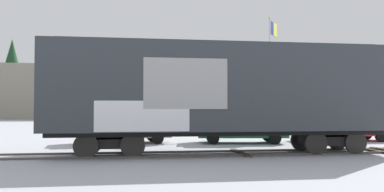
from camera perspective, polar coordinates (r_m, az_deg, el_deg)
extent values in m
plane|color=#B2B5BC|center=(15.49, 1.23, -8.70)|extent=(260.00, 260.00, 0.00)
cube|color=#4C4742|center=(14.97, 5.31, -8.78)|extent=(60.00, 0.31, 0.08)
cube|color=#4C4742|center=(16.36, 4.15, -8.19)|extent=(60.00, 0.31, 0.08)
cube|color=#423323|center=(15.83, 7.25, -8.41)|extent=(0.25, 2.50, 0.07)
cube|color=#423323|center=(18.25, 25.45, -7.37)|extent=(0.25, 2.50, 0.07)
cube|color=#33383D|center=(15.58, 4.68, 1.15)|extent=(13.93, 3.00, 3.37)
cube|color=#2D2823|center=(15.78, 4.66, 7.71)|extent=(13.22, 0.45, 0.24)
cube|color=#999999|center=(13.82, -0.91, 1.88)|extent=(3.06, 0.04, 1.85)
cube|color=silver|center=(13.69, -7.40, -3.00)|extent=(3.36, 0.04, 1.10)
cube|color=black|center=(15.59, 4.70, -5.40)|extent=(13.64, 1.67, 0.20)
cube|color=black|center=(15.28, -11.99, -6.83)|extent=(2.10, 1.34, 0.36)
cylinder|color=black|center=(14.66, -15.54, -7.21)|extent=(0.92, 0.12, 0.92)
cylinder|color=black|center=(16.08, -14.85, -6.74)|extent=(0.92, 0.12, 0.92)
cylinder|color=black|center=(14.53, -8.82, -7.31)|extent=(0.92, 0.12, 0.92)
cylinder|color=black|center=(15.96, -8.74, -6.81)|extent=(0.92, 0.12, 0.92)
cube|color=black|center=(17.15, 19.51, -6.22)|extent=(2.10, 1.34, 0.36)
cylinder|color=black|center=(16.13, 18.00, -6.69)|extent=(0.92, 0.12, 0.92)
cylinder|color=black|center=(17.44, 15.91, -6.34)|extent=(0.92, 0.12, 0.92)
cylinder|color=black|center=(16.94, 23.21, -6.40)|extent=(0.92, 0.12, 0.92)
cylinder|color=black|center=(18.19, 20.85, -6.10)|extent=(0.92, 0.12, 0.92)
cylinder|color=silver|center=(27.27, 11.56, 2.86)|extent=(0.12, 0.12, 8.14)
sphere|color=#D8CC66|center=(27.92, 11.50, 11.38)|extent=(0.18, 0.18, 0.18)
cube|color=navy|center=(28.55, 12.03, 9.73)|extent=(0.96, 1.23, 0.96)
cube|color=yellow|center=(28.91, 12.27, 9.59)|extent=(0.50, 0.63, 0.96)
cube|color=gray|center=(80.13, -6.34, 0.16)|extent=(121.30, 28.63, 9.31)
cube|color=brown|center=(72.26, -3.24, 5.21)|extent=(4.89, 3.31, 2.83)
cube|color=#8C725B|center=(74.07, 5.67, 4.76)|extent=(7.25, 6.00, 2.12)
cone|color=#193D23|center=(73.63, 3.16, 5.47)|extent=(1.92, 1.92, 3.84)
cone|color=#193D23|center=(70.84, -2.51, 6.11)|extent=(2.35, 2.35, 4.69)
cone|color=#193D23|center=(76.23, -1.21, 5.52)|extent=(2.32, 2.32, 4.64)
cone|color=#193D23|center=(72.94, -25.24, 5.96)|extent=(2.23, 2.23, 4.46)
cone|color=#193D23|center=(70.61, -15.92, 5.78)|extent=(1.83, 1.83, 3.65)
cube|color=#9E8966|center=(20.54, -10.06, -5.06)|extent=(4.95, 2.35, 0.73)
cube|color=#2D333D|center=(20.50, -10.50, -3.05)|extent=(2.24, 1.83, 0.71)
cylinder|color=black|center=(21.60, -5.96, -5.90)|extent=(0.66, 0.30, 0.64)
cylinder|color=black|center=(19.96, -5.18, -6.23)|extent=(0.66, 0.30, 0.64)
cylinder|color=black|center=(21.32, -14.64, -5.90)|extent=(0.66, 0.30, 0.64)
cylinder|color=black|center=(19.65, -14.58, -6.25)|extent=(0.66, 0.30, 0.64)
cube|color=#1E5933|center=(20.63, 7.41, -5.10)|extent=(4.85, 2.42, 0.71)
cube|color=#2D333D|center=(20.59, 7.03, -3.28)|extent=(2.57, 1.92, 0.60)
cylinder|color=black|center=(21.75, 11.28, -5.84)|extent=(0.66, 0.31, 0.64)
cylinder|color=black|center=(20.09, 12.23, -6.17)|extent=(0.66, 0.31, 0.64)
cylinder|color=black|center=(21.35, 2.88, -5.95)|extent=(0.66, 0.31, 0.64)
cylinder|color=black|center=(19.66, 3.14, -6.30)|extent=(0.66, 0.31, 0.64)
cube|color=#B21E1E|center=(23.58, 21.90, -4.46)|extent=(4.93, 2.45, 0.80)
cube|color=#2D333D|center=(23.43, 21.09, -2.73)|extent=(2.36, 1.93, 0.64)
cylinder|color=black|center=(25.06, 24.55, -5.18)|extent=(0.66, 0.30, 0.64)
cylinder|color=black|center=(23.48, 26.38, -5.39)|extent=(0.66, 0.30, 0.64)
cylinder|color=black|center=(23.87, 17.51, -5.44)|extent=(0.66, 0.30, 0.64)
cylinder|color=black|center=(22.21, 18.94, -5.70)|extent=(0.66, 0.30, 0.64)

